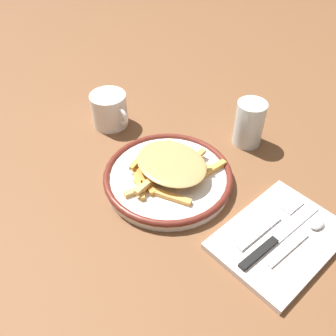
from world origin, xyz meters
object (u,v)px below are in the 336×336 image
object	(u,v)px
water_glass	(249,123)
coffee_mug	(110,110)
plate	(168,177)
knife	(274,241)
fries_heap	(170,167)
spoon	(306,234)
fork	(271,223)
napkin	(279,238)

from	to	relation	value
water_glass	coffee_mug	xyz separation A→B (m)	(-0.28, -0.18, -0.01)
plate	knife	xyz separation A→B (m)	(0.25, 0.02, 0.00)
fries_heap	coffee_mug	xyz separation A→B (m)	(-0.25, 0.03, 0.00)
plate	coffee_mug	distance (m)	0.25
fries_heap	water_glass	size ratio (longest dim) A/B	2.00
fries_heap	spoon	xyz separation A→B (m)	(0.28, 0.07, -0.02)
knife	coffee_mug	world-z (taller)	coffee_mug
coffee_mug	spoon	bearing A→B (deg)	3.70
coffee_mug	water_glass	bearing A→B (deg)	33.47
knife	spoon	world-z (taller)	spoon
fries_heap	fork	distance (m)	0.23
plate	knife	world-z (taller)	plate
fork	water_glass	world-z (taller)	water_glass
knife	spoon	distance (m)	0.06
plate	napkin	size ratio (longest dim) A/B	1.16
plate	water_glass	size ratio (longest dim) A/B	2.51
spoon	coffee_mug	size ratio (longest dim) A/B	1.35
napkin	fork	world-z (taller)	fork
fries_heap	napkin	world-z (taller)	fries_heap
knife	water_glass	xyz separation A→B (m)	(-0.21, 0.20, 0.04)
napkin	plate	bearing A→B (deg)	-170.92
fork	plate	bearing A→B (deg)	-166.79
spoon	water_glass	xyz separation A→B (m)	(-0.24, 0.15, 0.04)
plate	napkin	world-z (taller)	plate
plate	fork	size ratio (longest dim) A/B	1.52
water_glass	plate	bearing A→B (deg)	-98.59
fork	water_glass	distance (m)	0.26
plate	fork	xyz separation A→B (m)	(0.22, 0.05, 0.00)
knife	coffee_mug	xyz separation A→B (m)	(-0.49, 0.02, 0.03)
napkin	coffee_mug	distance (m)	0.49
fries_heap	napkin	bearing A→B (deg)	7.83
knife	water_glass	world-z (taller)	water_glass
plate	fries_heap	bearing A→B (deg)	83.24
fries_heap	spoon	world-z (taller)	fries_heap
fork	spoon	bearing A→B (deg)	21.32
napkin	fork	distance (m)	0.03
fries_heap	knife	world-z (taller)	fries_heap
fries_heap	water_glass	xyz separation A→B (m)	(0.03, 0.22, 0.01)
spoon	water_glass	distance (m)	0.29
water_glass	coffee_mug	distance (m)	0.33
spoon	napkin	bearing A→B (deg)	-131.47
napkin	spoon	size ratio (longest dim) A/B	1.52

